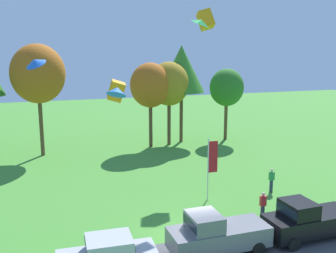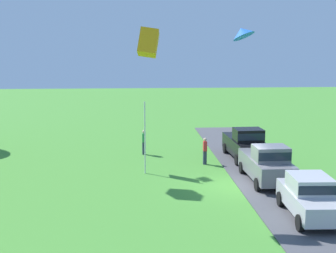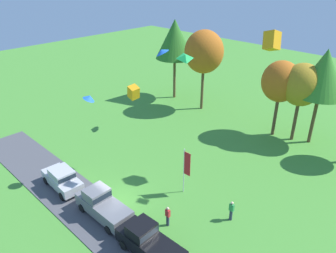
{
  "view_description": "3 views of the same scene",
  "coord_description": "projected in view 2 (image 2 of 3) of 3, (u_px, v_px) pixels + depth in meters",
  "views": [
    {
      "loc": [
        -7.24,
        -17.85,
        10.06
      ],
      "look_at": [
        0.02,
        4.42,
        5.33
      ],
      "focal_mm": 42.0,
      "sensor_mm": 36.0,
      "label": 1
    },
    {
      "loc": [
        -23.78,
        5.49,
        7.39
      ],
      "look_at": [
        2.62,
        3.64,
        2.85
      ],
      "focal_mm": 50.0,
      "sensor_mm": 36.0,
      "label": 2
    },
    {
      "loc": [
        17.91,
        -12.18,
        17.67
      ],
      "look_at": [
        1.07,
        5.02,
        5.6
      ],
      "focal_mm": 35.0,
      "sensor_mm": 36.0,
      "label": 3
    }
  ],
  "objects": [
    {
      "name": "person_beside_suv",
      "position": [
        205.0,
        151.0,
        29.54
      ],
      "size": [
        0.36,
        0.24,
        1.71
      ],
      "color": "#2D334C",
      "rests_on": "ground"
    },
    {
      "name": "ground_plane",
      "position": [
        239.0,
        186.0,
        25.01
      ],
      "size": [
        120.0,
        120.0,
        0.0
      ],
      "primitive_type": "plane",
      "color": "#478E33"
    },
    {
      "name": "flag_banner",
      "position": [
        145.0,
        128.0,
        27.36
      ],
      "size": [
        0.71,
        0.08,
        4.25
      ],
      "color": "silver",
      "rests_on": "ground"
    },
    {
      "name": "kite_box_over_trees",
      "position": [
        148.0,
        43.0,
        20.42
      ],
      "size": [
        1.16,
        1.02,
        1.39
      ],
      "primitive_type": "cube",
      "rotation": [
        0.14,
        0.3,
        6.2
      ],
      "color": "orange"
    },
    {
      "name": "car_pickup_far_end",
      "position": [
        245.0,
        144.0,
        30.62
      ],
      "size": [
        5.06,
        2.18,
        2.14
      ],
      "color": "black",
      "rests_on": "ground"
    },
    {
      "name": "kite_delta_high_right",
      "position": [
        242.0,
        32.0,
        19.92
      ],
      "size": [
        1.4,
        1.42,
        0.75
      ],
      "primitive_type": "cone",
      "rotation": [
        0.43,
        0.0,
        2.52
      ],
      "color": "blue"
    },
    {
      "name": "pavement_strip",
      "position": [
        278.0,
        185.0,
        25.15
      ],
      "size": [
        36.0,
        4.4,
        0.06
      ],
      "primitive_type": "cube",
      "color": "#4C4C51",
      "rests_on": "ground"
    },
    {
      "name": "car_pickup_near_entrance",
      "position": [
        267.0,
        163.0,
        25.41
      ],
      "size": [
        5.03,
        2.1,
        2.14
      ],
      "color": "slate",
      "rests_on": "ground"
    },
    {
      "name": "car_sedan_by_flagpole",
      "position": [
        310.0,
        195.0,
        20.19
      ],
      "size": [
        4.47,
        2.11,
        1.84
      ],
      "color": "#B7B7BC",
      "rests_on": "ground"
    },
    {
      "name": "person_watching_sky",
      "position": [
        144.0,
        142.0,
        32.25
      ],
      "size": [
        0.36,
        0.24,
        1.71
      ],
      "color": "#2D334C",
      "rests_on": "ground"
    }
  ]
}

